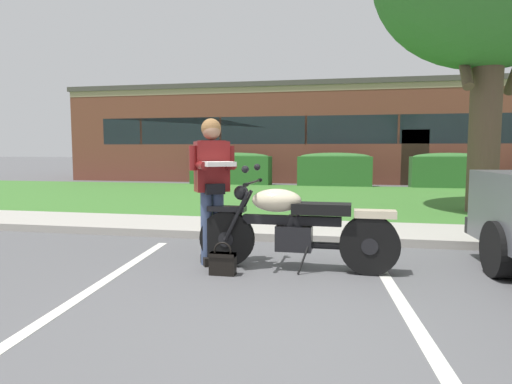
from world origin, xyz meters
The scene contains 13 objects.
ground_plane centered at (0.00, 0.00, 0.00)m, with size 140.00×140.00×0.00m, color #565659.
curb_strip centered at (0.00, 2.88, 0.06)m, with size 60.00×0.20×0.12m, color #ADA89E.
concrete_walk centered at (0.00, 3.73, 0.04)m, with size 60.00×1.50×0.08m, color #ADA89E.
grass_lawn centered at (0.00, 8.53, 0.03)m, with size 60.00×8.10×0.06m, color #3D752D.
stall_stripe_0 centered at (-2.23, 0.20, 0.00)m, with size 0.12×4.40×0.01m, color silver.
stall_stripe_1 centered at (0.67, 0.20, 0.00)m, with size 0.12×4.40×0.01m, color silver.
motorcycle centered at (-0.30, 1.36, 0.48)m, with size 2.24×0.82×1.18m.
rider_person centered at (-1.37, 1.41, 1.01)m, with size 0.60×0.67×1.70m.
handbag centered at (-1.14, 0.99, 0.14)m, with size 0.28×0.13×0.36m.
hedge_left centered at (-4.15, 12.80, 0.65)m, with size 3.01×0.90×1.24m.
hedge_center_left centered at (-0.28, 12.80, 0.65)m, with size 2.62×0.90×1.24m.
hedge_center_right centered at (3.58, 12.80, 0.65)m, with size 2.51×0.90×1.24m.
brick_building centered at (-1.46, 19.43, 2.03)m, with size 20.75×10.73×4.06m.
Camera 1 is at (0.16, -3.54, 1.34)m, focal length 31.28 mm.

